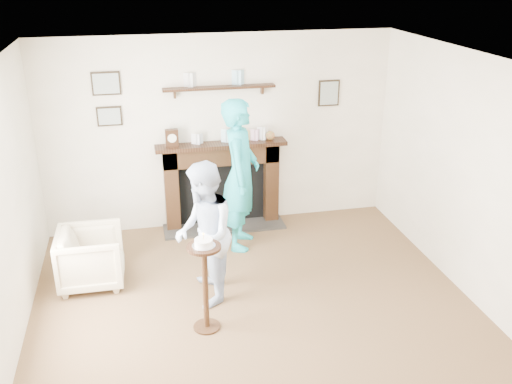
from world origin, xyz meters
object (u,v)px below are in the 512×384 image
woman (241,244)px  pedestal_table (205,271)px  man (207,299)px  armchair (94,282)px

woman → pedestal_table: (-0.66, -1.64, 0.63)m
man → woman: (0.60, 1.14, 0.00)m
man → woman: bearing=156.1°
man → woman: 1.29m
woman → pedestal_table: size_ratio=1.81×
woman → pedestal_table: bearing=175.8°
pedestal_table → armchair: bearing=135.5°
woman → pedestal_table: 1.88m
armchair → pedestal_table: bearing=-133.8°
armchair → woman: (1.77, 0.55, 0.00)m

